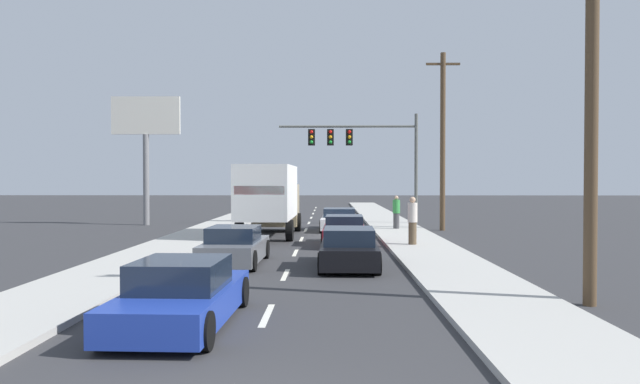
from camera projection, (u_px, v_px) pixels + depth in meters
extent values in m
plane|color=#333335|center=(305.00, 231.00, 30.90)|extent=(140.00, 140.00, 0.00)
cube|color=#B2AFA8|center=(412.00, 240.00, 25.83)|extent=(2.75, 80.00, 0.14)
cube|color=#B2AFA8|center=(190.00, 239.00, 25.97)|extent=(2.75, 80.00, 0.14)
cube|color=silver|center=(267.00, 315.00, 11.79)|extent=(0.14, 2.00, 0.01)
cube|color=silver|center=(285.00, 275.00, 16.78)|extent=(0.14, 2.00, 0.01)
cube|color=silver|center=(295.00, 253.00, 21.78)|extent=(0.14, 2.00, 0.01)
cube|color=silver|center=(302.00, 239.00, 26.78)|extent=(0.14, 2.00, 0.01)
cube|color=silver|center=(306.00, 230.00, 31.78)|extent=(0.14, 2.00, 0.01)
cube|color=silver|center=(309.00, 223.00, 36.78)|extent=(0.14, 2.00, 0.01)
cube|color=silver|center=(311.00, 218.00, 41.78)|extent=(0.14, 2.00, 0.01)
cube|color=silver|center=(313.00, 214.00, 46.77)|extent=(0.14, 2.00, 0.01)
cube|color=silver|center=(315.00, 210.00, 51.77)|extent=(0.14, 2.00, 0.01)
cube|color=silver|center=(316.00, 208.00, 56.77)|extent=(0.14, 2.00, 0.01)
cube|color=white|center=(267.00, 192.00, 27.02)|extent=(2.45, 5.59, 2.42)
cube|color=red|center=(259.00, 190.00, 24.27)|extent=(2.10, 0.08, 0.36)
cube|color=tan|center=(277.00, 205.00, 30.89)|extent=(2.29, 2.22, 2.17)
cylinder|color=black|center=(256.00, 222.00, 30.95)|extent=(0.32, 0.97, 0.96)
cylinder|color=black|center=(298.00, 222.00, 30.88)|extent=(0.32, 0.97, 0.96)
cylinder|color=black|center=(239.00, 230.00, 25.99)|extent=(0.32, 0.97, 0.96)
cylinder|color=black|center=(290.00, 230.00, 25.91)|extent=(0.32, 0.97, 0.96)
cube|color=slate|center=(235.00, 250.00, 18.84)|extent=(1.81, 4.08, 0.62)
cube|color=#192333|center=(234.00, 234.00, 18.64)|extent=(1.55, 1.90, 0.48)
cylinder|color=black|center=(220.00, 249.00, 20.34)|extent=(0.24, 0.65, 0.64)
cylinder|color=black|center=(266.00, 249.00, 20.28)|extent=(0.24, 0.65, 0.64)
cylinder|color=black|center=(199.00, 261.00, 17.41)|extent=(0.24, 0.65, 0.64)
cylinder|color=black|center=(252.00, 261.00, 17.35)|extent=(0.24, 0.65, 0.64)
cube|color=#1E389E|center=(182.00, 303.00, 10.99)|extent=(1.91, 4.42, 0.57)
cube|color=#192333|center=(181.00, 274.00, 10.87)|extent=(1.62, 1.90, 0.54)
cylinder|color=black|center=(166.00, 291.00, 12.66)|extent=(0.24, 0.65, 0.64)
cylinder|color=black|center=(242.00, 292.00, 12.58)|extent=(0.24, 0.65, 0.64)
cylinder|color=black|center=(103.00, 330.00, 9.39)|extent=(0.24, 0.65, 0.64)
cylinder|color=black|center=(205.00, 331.00, 9.32)|extent=(0.24, 0.65, 0.64)
cube|color=white|center=(339.00, 222.00, 31.55)|extent=(2.00, 4.57, 0.58)
cube|color=#192333|center=(339.00, 212.00, 31.59)|extent=(1.70, 1.99, 0.46)
cylinder|color=black|center=(324.00, 222.00, 33.30)|extent=(0.24, 0.65, 0.64)
cylinder|color=black|center=(355.00, 222.00, 33.23)|extent=(0.24, 0.65, 0.64)
cylinder|color=black|center=(322.00, 227.00, 29.88)|extent=(0.24, 0.65, 0.64)
cylinder|color=black|center=(356.00, 227.00, 29.81)|extent=(0.24, 0.65, 0.64)
cube|color=maroon|center=(344.00, 234.00, 24.45)|extent=(1.82, 4.12, 0.61)
cube|color=#192333|center=(344.00, 221.00, 24.44)|extent=(1.56, 1.93, 0.48)
cylinder|color=black|center=(326.00, 234.00, 25.97)|extent=(0.24, 0.65, 0.64)
cylinder|color=black|center=(362.00, 234.00, 25.91)|extent=(0.24, 0.65, 0.64)
cylinder|color=black|center=(324.00, 241.00, 22.99)|extent=(0.24, 0.65, 0.64)
cylinder|color=black|center=(365.00, 241.00, 22.93)|extent=(0.24, 0.65, 0.64)
cube|color=black|center=(349.00, 253.00, 18.28)|extent=(1.80, 4.22, 0.61)
cube|color=#192333|center=(349.00, 236.00, 17.98)|extent=(1.55, 2.02, 0.49)
cylinder|color=black|center=(325.00, 251.00, 19.85)|extent=(0.23, 0.64, 0.64)
cylinder|color=black|center=(372.00, 251.00, 19.79)|extent=(0.23, 0.64, 0.64)
cylinder|color=black|center=(322.00, 264.00, 16.77)|extent=(0.23, 0.64, 0.64)
cylinder|color=black|center=(377.00, 264.00, 16.71)|extent=(0.23, 0.64, 0.64)
cylinder|color=#595B56|center=(416.00, 169.00, 35.01)|extent=(0.20, 0.20, 6.65)
cylinder|color=#595B56|center=(348.00, 126.00, 35.01)|extent=(8.19, 0.14, 0.14)
cube|color=black|center=(349.00, 137.00, 35.03)|extent=(0.40, 0.56, 0.95)
sphere|color=red|center=(349.00, 132.00, 34.71)|extent=(0.20, 0.20, 0.20)
sphere|color=orange|center=(349.00, 137.00, 34.72)|extent=(0.20, 0.20, 0.20)
sphere|color=green|center=(349.00, 142.00, 34.72)|extent=(0.20, 0.20, 0.20)
cube|color=black|center=(330.00, 137.00, 35.04)|extent=(0.40, 0.56, 0.95)
sphere|color=red|center=(330.00, 132.00, 34.73)|extent=(0.20, 0.20, 0.20)
sphere|color=orange|center=(330.00, 137.00, 34.73)|extent=(0.20, 0.20, 0.20)
sphere|color=green|center=(330.00, 142.00, 34.74)|extent=(0.20, 0.20, 0.20)
cube|color=black|center=(312.00, 137.00, 35.06)|extent=(0.40, 0.56, 0.95)
sphere|color=red|center=(311.00, 132.00, 34.74)|extent=(0.20, 0.20, 0.20)
sphere|color=orange|center=(311.00, 137.00, 34.75)|extent=(0.20, 0.20, 0.20)
sphere|color=green|center=(311.00, 142.00, 34.76)|extent=(0.20, 0.20, 0.20)
cylinder|color=brown|center=(592.00, 67.00, 12.57)|extent=(0.28, 0.28, 10.28)
cylinder|color=brown|center=(443.00, 142.00, 31.31)|extent=(0.28, 0.28, 9.48)
cube|color=brown|center=(443.00, 64.00, 31.22)|extent=(1.80, 0.12, 0.12)
cylinder|color=slate|center=(146.00, 180.00, 35.05)|extent=(0.36, 0.36, 5.43)
cube|color=silver|center=(146.00, 115.00, 34.96)|extent=(4.10, 0.20, 2.25)
cylinder|color=brown|center=(412.00, 233.00, 23.39)|extent=(0.32, 0.32, 0.89)
cylinder|color=beige|center=(413.00, 212.00, 23.37)|extent=(0.38, 0.38, 0.77)
sphere|color=tan|center=(413.00, 200.00, 23.36)|extent=(0.24, 0.24, 0.24)
cylinder|color=#3F3F42|center=(396.00, 221.00, 30.97)|extent=(0.32, 0.32, 0.81)
cylinder|color=#338C3F|center=(396.00, 206.00, 30.96)|extent=(0.38, 0.38, 0.71)
sphere|color=tan|center=(396.00, 198.00, 30.95)|extent=(0.22, 0.22, 0.22)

